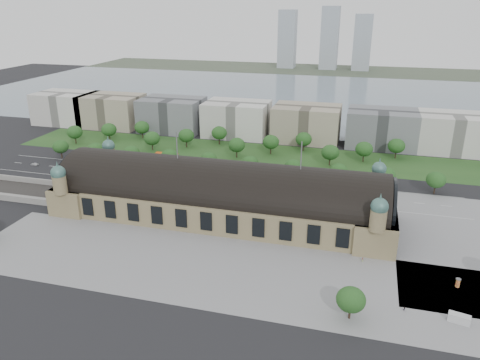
% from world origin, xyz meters
% --- Properties ---
extents(ground, '(900.00, 900.00, 0.00)m').
position_xyz_m(ground, '(0.00, 0.00, 0.00)').
color(ground, black).
rests_on(ground, ground).
extents(station, '(150.00, 48.40, 44.30)m').
position_xyz_m(station, '(0.00, 0.00, 10.28)').
color(station, '#8B7E56').
rests_on(station, ground).
extents(track_cutting, '(70.00, 24.00, 3.10)m').
position_xyz_m(track_cutting, '(-110.00, -2.21, 0.70)').
color(track_cutting, black).
rests_on(track_cutting, ground).
extents(plaza_south, '(190.00, 48.00, 0.12)m').
position_xyz_m(plaza_south, '(10.00, -44.00, 0.00)').
color(plaza_south, gray).
rests_on(plaza_south, ground).
extents(plaza_east, '(56.00, 100.00, 0.12)m').
position_xyz_m(plaza_east, '(103.00, 0.00, 0.00)').
color(plaza_east, gray).
rests_on(plaza_east, ground).
extents(road_slab, '(260.00, 26.00, 0.10)m').
position_xyz_m(road_slab, '(-20.00, 38.00, 0.00)').
color(road_slab, black).
rests_on(road_slab, ground).
extents(grass_belt, '(300.00, 45.00, 0.10)m').
position_xyz_m(grass_belt, '(-15.00, 93.00, 0.00)').
color(grass_belt, '#254C1E').
rests_on(grass_belt, ground).
extents(petrol_station, '(14.00, 13.00, 5.05)m').
position_xyz_m(petrol_station, '(-53.91, 65.28, 2.95)').
color(petrol_station, '#CB480B').
rests_on(petrol_station, ground).
extents(lake, '(700.00, 320.00, 0.08)m').
position_xyz_m(lake, '(0.00, 298.00, 0.00)').
color(lake, slate).
rests_on(lake, ground).
extents(far_shore, '(700.00, 120.00, 0.14)m').
position_xyz_m(far_shore, '(0.00, 498.00, 0.00)').
color(far_shore, '#44513D').
rests_on(far_shore, ground).
extents(far_tower_left, '(24.00, 24.00, 80.00)m').
position_xyz_m(far_tower_left, '(-60.00, 508.00, 40.00)').
color(far_tower_left, '#9EA8B2').
rests_on(far_tower_left, ground).
extents(far_tower_mid, '(24.00, 24.00, 85.00)m').
position_xyz_m(far_tower_mid, '(0.00, 508.00, 42.50)').
color(far_tower_mid, '#9EA8B2').
rests_on(far_tower_mid, ground).
extents(far_tower_right, '(24.00, 24.00, 75.00)m').
position_xyz_m(far_tower_right, '(45.00, 508.00, 37.50)').
color(far_tower_right, '#9EA8B2').
rests_on(far_tower_right, ground).
extents(office_0, '(45.00, 32.00, 24.00)m').
position_xyz_m(office_0, '(-170.00, 133.00, 12.00)').
color(office_0, silver).
rests_on(office_0, ground).
extents(office_1, '(45.00, 32.00, 24.00)m').
position_xyz_m(office_1, '(-130.00, 133.00, 12.00)').
color(office_1, tan).
rests_on(office_1, ground).
extents(office_2, '(45.00, 32.00, 24.00)m').
position_xyz_m(office_2, '(-80.00, 133.00, 12.00)').
color(office_2, slate).
rests_on(office_2, ground).
extents(office_3, '(45.00, 32.00, 24.00)m').
position_xyz_m(office_3, '(-30.00, 133.00, 12.00)').
color(office_3, silver).
rests_on(office_3, ground).
extents(office_4, '(45.00, 32.00, 24.00)m').
position_xyz_m(office_4, '(20.00, 133.00, 12.00)').
color(office_4, tan).
rests_on(office_4, ground).
extents(office_5, '(45.00, 32.00, 24.00)m').
position_xyz_m(office_5, '(70.00, 133.00, 12.00)').
color(office_5, slate).
rests_on(office_5, ground).
extents(office_6, '(45.00, 32.00, 24.00)m').
position_xyz_m(office_6, '(115.00, 133.00, 12.00)').
color(office_6, silver).
rests_on(office_6, ground).
extents(tree_row_0, '(9.60, 9.60, 11.52)m').
position_xyz_m(tree_row_0, '(-120.00, 53.00, 7.43)').
color(tree_row_0, '#2D2116').
rests_on(tree_row_0, ground).
extents(tree_row_1, '(9.60, 9.60, 11.52)m').
position_xyz_m(tree_row_1, '(-96.00, 53.00, 7.43)').
color(tree_row_1, '#2D2116').
rests_on(tree_row_1, ground).
extents(tree_row_2, '(9.60, 9.60, 11.52)m').
position_xyz_m(tree_row_2, '(-72.00, 53.00, 7.43)').
color(tree_row_2, '#2D2116').
rests_on(tree_row_2, ground).
extents(tree_row_3, '(9.60, 9.60, 11.52)m').
position_xyz_m(tree_row_3, '(-48.00, 53.00, 7.43)').
color(tree_row_3, '#2D2116').
rests_on(tree_row_3, ground).
extents(tree_row_4, '(9.60, 9.60, 11.52)m').
position_xyz_m(tree_row_4, '(-24.00, 53.00, 7.43)').
color(tree_row_4, '#2D2116').
rests_on(tree_row_4, ground).
extents(tree_row_5, '(9.60, 9.60, 11.52)m').
position_xyz_m(tree_row_5, '(0.00, 53.00, 7.43)').
color(tree_row_5, '#2D2116').
rests_on(tree_row_5, ground).
extents(tree_row_6, '(9.60, 9.60, 11.52)m').
position_xyz_m(tree_row_6, '(24.00, 53.00, 7.43)').
color(tree_row_6, '#2D2116').
rests_on(tree_row_6, ground).
extents(tree_row_7, '(9.60, 9.60, 11.52)m').
position_xyz_m(tree_row_7, '(48.00, 53.00, 7.43)').
color(tree_row_7, '#2D2116').
rests_on(tree_row_7, ground).
extents(tree_row_8, '(9.60, 9.60, 11.52)m').
position_xyz_m(tree_row_8, '(72.00, 53.00, 7.43)').
color(tree_row_8, '#2D2116').
rests_on(tree_row_8, ground).
extents(tree_row_9, '(9.60, 9.60, 11.52)m').
position_xyz_m(tree_row_9, '(96.00, 53.00, 7.43)').
color(tree_row_9, '#2D2116').
rests_on(tree_row_9, ground).
extents(tree_belt_0, '(10.40, 10.40, 12.48)m').
position_xyz_m(tree_belt_0, '(-130.00, 83.00, 8.05)').
color(tree_belt_0, '#2D2116').
rests_on(tree_belt_0, ground).
extents(tree_belt_1, '(10.40, 10.40, 12.48)m').
position_xyz_m(tree_belt_1, '(-111.00, 95.00, 8.05)').
color(tree_belt_1, '#2D2116').
rests_on(tree_belt_1, ground).
extents(tree_belt_2, '(10.40, 10.40, 12.48)m').
position_xyz_m(tree_belt_2, '(-92.00, 107.00, 8.05)').
color(tree_belt_2, '#2D2116').
rests_on(tree_belt_2, ground).
extents(tree_belt_3, '(10.40, 10.40, 12.48)m').
position_xyz_m(tree_belt_3, '(-73.00, 83.00, 8.05)').
color(tree_belt_3, '#2D2116').
rests_on(tree_belt_3, ground).
extents(tree_belt_4, '(10.40, 10.40, 12.48)m').
position_xyz_m(tree_belt_4, '(-54.00, 95.00, 8.05)').
color(tree_belt_4, '#2D2116').
rests_on(tree_belt_4, ground).
extents(tree_belt_5, '(10.40, 10.40, 12.48)m').
position_xyz_m(tree_belt_5, '(-35.00, 107.00, 8.05)').
color(tree_belt_5, '#2D2116').
rests_on(tree_belt_5, ground).
extents(tree_belt_6, '(10.40, 10.40, 12.48)m').
position_xyz_m(tree_belt_6, '(-16.00, 83.00, 8.05)').
color(tree_belt_6, '#2D2116').
rests_on(tree_belt_6, ground).
extents(tree_belt_7, '(10.40, 10.40, 12.48)m').
position_xyz_m(tree_belt_7, '(3.00, 95.00, 8.05)').
color(tree_belt_7, '#2D2116').
rests_on(tree_belt_7, ground).
extents(tree_belt_8, '(10.40, 10.40, 12.48)m').
position_xyz_m(tree_belt_8, '(22.00, 107.00, 8.05)').
color(tree_belt_8, '#2D2116').
rests_on(tree_belt_8, ground).
extents(tree_belt_9, '(10.40, 10.40, 12.48)m').
position_xyz_m(tree_belt_9, '(41.00, 83.00, 8.05)').
color(tree_belt_9, '#2D2116').
rests_on(tree_belt_9, ground).
extents(tree_belt_10, '(10.40, 10.40, 12.48)m').
position_xyz_m(tree_belt_10, '(60.00, 95.00, 8.05)').
color(tree_belt_10, '#2D2116').
rests_on(tree_belt_10, ground).
extents(tree_belt_11, '(10.40, 10.40, 12.48)m').
position_xyz_m(tree_belt_11, '(79.00, 107.00, 8.05)').
color(tree_belt_11, '#2D2116').
rests_on(tree_belt_11, ground).
extents(tree_plaza_s, '(9.00, 9.00, 10.64)m').
position_xyz_m(tree_plaza_s, '(60.00, -60.00, 6.80)').
color(tree_plaza_s, '#2D2116').
rests_on(tree_plaza_s, ground).
extents(traffic_car_0, '(4.85, 2.29, 1.60)m').
position_xyz_m(traffic_car_0, '(-127.42, 36.87, 0.80)').
color(traffic_car_0, silver).
rests_on(traffic_car_0, ground).
extents(traffic_car_1, '(4.11, 1.52, 1.34)m').
position_xyz_m(traffic_car_1, '(-94.96, 40.68, 0.67)').
color(traffic_car_1, gray).
rests_on(traffic_car_1, ground).
extents(traffic_car_2, '(5.86, 2.86, 1.61)m').
position_xyz_m(traffic_car_2, '(-69.26, 36.73, 0.80)').
color(traffic_car_2, black).
rests_on(traffic_car_2, ground).
extents(traffic_car_3, '(5.37, 2.57, 1.51)m').
position_xyz_m(traffic_car_3, '(-32.67, 41.51, 0.75)').
color(traffic_car_3, maroon).
rests_on(traffic_car_3, ground).
extents(traffic_car_6, '(4.98, 2.42, 1.36)m').
position_xyz_m(traffic_car_6, '(70.62, 35.62, 0.68)').
color(traffic_car_6, silver).
rests_on(traffic_car_6, ground).
extents(parked_car_0, '(4.95, 3.87, 1.57)m').
position_xyz_m(parked_car_0, '(-55.20, 25.00, 0.79)').
color(parked_car_0, black).
rests_on(parked_car_0, ground).
extents(parked_car_1, '(6.09, 4.95, 1.54)m').
position_xyz_m(parked_car_1, '(-69.80, 21.53, 0.77)').
color(parked_car_1, maroon).
rests_on(parked_car_1, ground).
extents(parked_car_2, '(5.49, 4.66, 1.51)m').
position_xyz_m(parked_car_2, '(-51.13, 25.00, 0.75)').
color(parked_car_2, '#161E3E').
rests_on(parked_car_2, ground).
extents(parked_car_3, '(4.03, 3.67, 1.33)m').
position_xyz_m(parked_car_3, '(-32.60, 23.37, 0.66)').
color(parked_car_3, '#5B5C63').
rests_on(parked_car_3, ground).
extents(parked_car_4, '(4.90, 3.84, 1.56)m').
position_xyz_m(parked_car_4, '(-27.44, 25.00, 0.78)').
color(parked_car_4, white).
rests_on(parked_car_4, ground).
extents(parked_car_5, '(5.78, 4.12, 1.46)m').
position_xyz_m(parked_car_5, '(-30.09, 21.30, 0.73)').
color(parked_car_5, gray).
rests_on(parked_car_5, ground).
extents(parked_car_6, '(5.76, 4.88, 1.58)m').
position_xyz_m(parked_car_6, '(-31.57, 25.00, 0.79)').
color(parked_car_6, black).
rests_on(parked_car_6, ground).
extents(bus_west, '(11.53, 3.76, 3.15)m').
position_xyz_m(bus_west, '(-23.23, 32.00, 1.58)').
color(bus_west, '#B11C22').
rests_on(bus_west, ground).
extents(bus_mid, '(11.44, 2.82, 3.18)m').
position_xyz_m(bus_mid, '(24.31, 32.00, 1.59)').
color(bus_mid, beige).
rests_on(bus_mid, ground).
extents(bus_east, '(11.80, 3.70, 3.23)m').
position_xyz_m(bus_east, '(20.09, 32.00, 1.62)').
color(bus_east, silver).
rests_on(bus_east, ground).
extents(van_south, '(6.74, 3.90, 2.74)m').
position_xyz_m(van_south, '(91.74, -53.11, 1.31)').
color(van_south, silver).
rests_on(van_south, ground).
extents(advertising_column, '(1.72, 1.72, 3.27)m').
position_xyz_m(advertising_column, '(94.54, -33.15, 1.70)').
color(advertising_column, '#D93648').
rests_on(advertising_column, ground).
extents(pedestrian_0, '(0.85, 0.57, 1.62)m').
position_xyz_m(pedestrian_0, '(63.01, -24.61, 0.81)').
color(pedestrian_0, gray).
rests_on(pedestrian_0, ground).
extents(pedestrian_1, '(0.69, 0.73, 1.68)m').
position_xyz_m(pedestrian_1, '(59.79, -45.31, 0.84)').
color(pedestrian_1, gray).
rests_on(pedestrian_1, ground).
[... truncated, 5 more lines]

